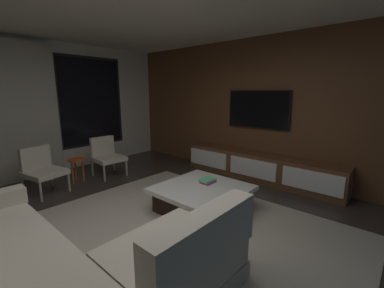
{
  "coord_description": "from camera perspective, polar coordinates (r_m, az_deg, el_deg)",
  "views": [
    {
      "loc": [
        -1.55,
        -2.02,
        1.68
      ],
      "look_at": [
        1.28,
        0.47,
        0.89
      ],
      "focal_mm": 23.43,
      "sensor_mm": 36.0,
      "label": 1
    }
  ],
  "objects": [
    {
      "name": "area_rug",
      "position": [
        3.18,
        -3.52,
        -20.03
      ],
      "size": [
        3.2,
        3.8,
        0.01
      ],
      "primitive_type": "cube",
      "color": "#ADA391",
      "rests_on": "floor"
    },
    {
      "name": "media_console",
      "position": [
        5.0,
        15.18,
        -5.22
      ],
      "size": [
        0.46,
        3.1,
        0.52
      ],
      "color": "brown",
      "rests_on": "floor"
    },
    {
      "name": "sectional_couch",
      "position": [
        2.46,
        -28.93,
        -24.22
      ],
      "size": [
        1.98,
        2.5,
        0.82
      ],
      "color": "#B1A997",
      "rests_on": "floor"
    },
    {
      "name": "coffee_table",
      "position": [
        3.66,
        2.28,
        -12.26
      ],
      "size": [
        1.16,
        1.16,
        0.36
      ],
      "color": "black",
      "rests_on": "floor"
    },
    {
      "name": "back_wall_with_window",
      "position": [
        5.84,
        -33.98,
        6.49
      ],
      "size": [
        6.6,
        0.3,
        2.7
      ],
      "color": "silver",
      "rests_on": "floor"
    },
    {
      "name": "accent_chair_near_window",
      "position": [
        5.38,
        -18.88,
        -2.23
      ],
      "size": [
        0.56,
        0.58,
        0.78
      ],
      "color": "#B2ADA0",
      "rests_on": "floor"
    },
    {
      "name": "side_stool",
      "position": [
        5.15,
        -24.72,
        -4.01
      ],
      "size": [
        0.32,
        0.32,
        0.46
      ],
      "color": "#BF4C1E",
      "rests_on": "floor"
    },
    {
      "name": "accent_chair_by_curtain",
      "position": [
        4.9,
        -31.02,
        -4.68
      ],
      "size": [
        0.64,
        0.66,
        0.78
      ],
      "color": "#B2ADA0",
      "rests_on": "floor"
    },
    {
      "name": "media_wall",
      "position": [
        5.04,
        17.87,
        7.47
      ],
      "size": [
        0.12,
        7.8,
        2.7
      ],
      "color": "brown",
      "rests_on": "floor"
    },
    {
      "name": "book_stack_on_coffee_table",
      "position": [
        3.75,
        3.58,
        -8.33
      ],
      "size": [
        0.23,
        0.18,
        0.06
      ],
      "color": "#933369",
      "rests_on": "coffee_table"
    },
    {
      "name": "mounted_tv",
      "position": [
        5.05,
        14.75,
        7.66
      ],
      "size": [
        0.05,
        1.26,
        0.73
      ],
      "color": "black"
    },
    {
      "name": "floor",
      "position": [
        3.05,
        -9.97,
        -21.83
      ],
      "size": [
        9.2,
        9.2,
        0.0
      ],
      "primitive_type": "plane",
      "color": "#332B26"
    }
  ]
}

